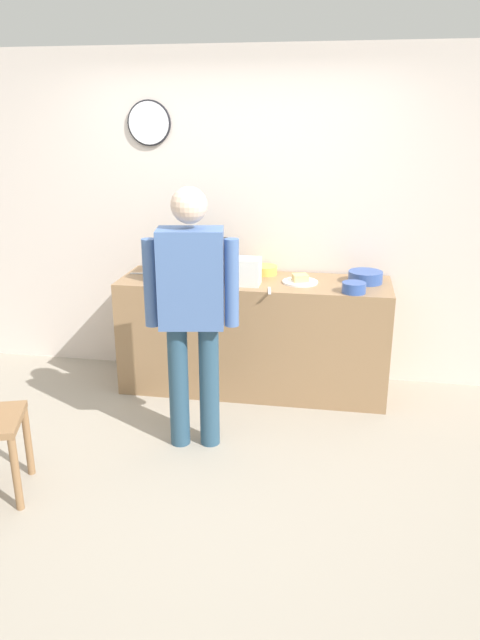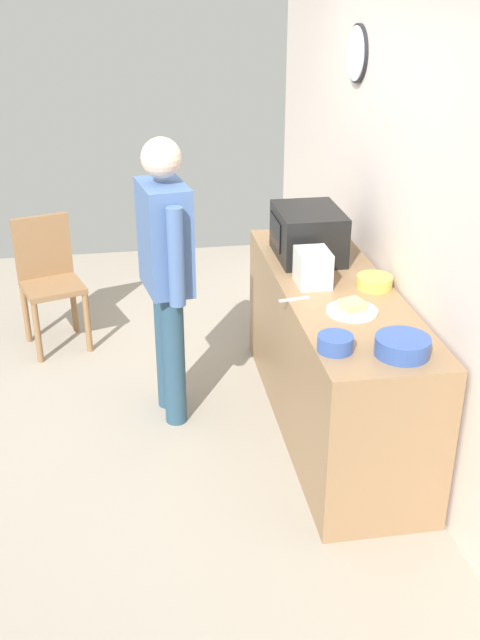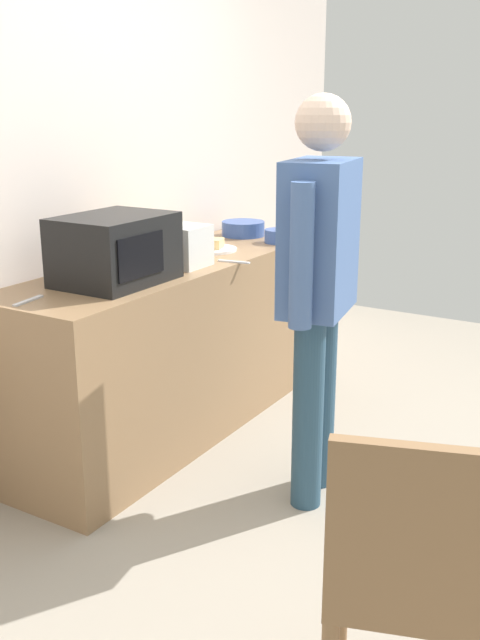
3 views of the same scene
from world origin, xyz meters
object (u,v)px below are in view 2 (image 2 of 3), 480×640
(microwave, at_px, (308,233))
(spoon_utensil, at_px, (294,299))
(sandwich_plate, at_px, (352,309))
(cereal_bowl, at_px, (335,343))
(wooden_chair, at_px, (49,276))
(toaster, at_px, (313,268))
(fork_utensil, at_px, (305,232))
(salad_bowl, at_px, (402,346))
(person_standing, at_px, (166,263))
(mixing_bowl, at_px, (374,282))

(microwave, relative_size, spoon_utensil, 2.94)
(sandwich_plate, xyz_separation_m, cereal_bowl, (0.40, -0.20, 0.02))
(wooden_chair, bearing_deg, toaster, 50.28)
(toaster, height_order, wooden_chair, toaster)
(spoon_utensil, xyz_separation_m, wooden_chair, (-1.51, -1.43, -0.38))
(microwave, height_order, fork_utensil, microwave)
(salad_bowl, bearing_deg, spoon_utensil, -152.78)
(fork_utensil, distance_m, person_standing, 1.18)
(cereal_bowl, distance_m, person_standing, 1.24)
(sandwich_plate, height_order, cereal_bowl, cereal_bowl)
(sandwich_plate, distance_m, toaster, 0.42)
(microwave, relative_size, salad_bowl, 1.95)
(spoon_utensil, bearing_deg, fork_utensil, 163.41)
(salad_bowl, distance_m, person_standing, 1.49)
(spoon_utensil, relative_size, wooden_chair, 0.18)
(cereal_bowl, relative_size, toaster, 0.77)
(person_standing, bearing_deg, spoon_utensil, 57.92)
(mixing_bowl, bearing_deg, cereal_bowl, -31.19)
(fork_utensil, height_order, spoon_utensil, same)
(microwave, relative_size, mixing_bowl, 2.51)
(fork_utensil, bearing_deg, sandwich_plate, -2.58)
(wooden_chair, bearing_deg, spoon_utensil, 43.43)
(mixing_bowl, xyz_separation_m, wooden_chair, (-1.41, -1.91, -0.41))
(cereal_bowl, xyz_separation_m, spoon_utensil, (-0.60, -0.06, -0.03))
(sandwich_plate, relative_size, fork_utensil, 1.57)
(person_standing, bearing_deg, cereal_bowl, 35.30)
(cereal_bowl, bearing_deg, mixing_bowl, 148.81)
(toaster, bearing_deg, cereal_bowl, -6.48)
(mixing_bowl, distance_m, fork_utensil, 0.99)
(microwave, relative_size, person_standing, 0.29)
(cereal_bowl, relative_size, fork_utensil, 1.00)
(sandwich_plate, distance_m, cereal_bowl, 0.44)
(toaster, relative_size, wooden_chair, 0.23)
(salad_bowl, xyz_separation_m, mixing_bowl, (-0.78, 0.13, -0.01))
(fork_utensil, bearing_deg, toaster, -10.94)
(salad_bowl, relative_size, fork_utensil, 1.51)
(cereal_bowl, xyz_separation_m, fork_utensil, (-1.67, 0.26, -0.03))
(sandwich_plate, bearing_deg, fork_utensil, 177.42)
(mixing_bowl, relative_size, spoon_utensil, 1.17)
(sandwich_plate, bearing_deg, spoon_utensil, -127.69)
(wooden_chair, bearing_deg, salad_bowl, 39.06)
(mixing_bowl, bearing_deg, fork_utensil, -170.61)
(sandwich_plate, distance_m, wooden_chair, 2.44)
(mixing_bowl, distance_m, toaster, 0.35)
(microwave, bearing_deg, salad_bowl, 5.42)
(mixing_bowl, distance_m, person_standing, 1.18)
(toaster, relative_size, spoon_utensil, 1.29)
(microwave, bearing_deg, spoon_utensil, -19.82)
(salad_bowl, bearing_deg, cereal_bowl, -106.70)
(cereal_bowl, bearing_deg, wooden_chair, -144.76)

